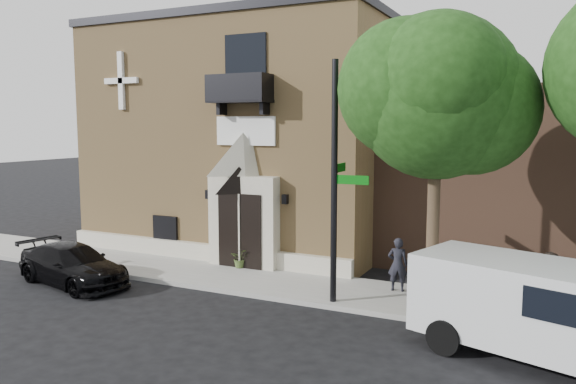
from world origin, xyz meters
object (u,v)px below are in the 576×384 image
object	(u,v)px
street_sign	(335,182)
fire_hydrant	(482,304)
cargo_van	(550,311)
dumpster	(479,292)
pedestrian_near	(398,264)
pedestrian_far	(550,285)
black_sedan	(73,265)

from	to	relation	value
street_sign	fire_hydrant	world-z (taller)	street_sign
cargo_van	street_sign	world-z (taller)	street_sign
cargo_van	dumpster	xyz separation A→B (m)	(-1.69, 2.09, -0.40)
pedestrian_near	pedestrian_far	bearing A→B (deg)	161.42
street_sign	fire_hydrant	distance (m)	4.95
fire_hydrant	pedestrian_far	distance (m)	1.80
street_sign	fire_hydrant	bearing A→B (deg)	1.36
black_sedan	cargo_van	xyz separation A→B (m)	(13.91, -0.11, 0.57)
cargo_van	fire_hydrant	world-z (taller)	cargo_van
dumpster	pedestrian_near	bearing A→B (deg)	148.18
black_sedan	pedestrian_near	bearing A→B (deg)	-58.66
pedestrian_near	pedestrian_far	distance (m)	4.20
black_sedan	pedestrian_near	size ratio (longest dim) A/B	2.73
dumpster	pedestrian_far	world-z (taller)	pedestrian_far
dumpster	pedestrian_far	distance (m)	1.79
black_sedan	street_sign	size ratio (longest dim) A/B	0.66
fire_hydrant	pedestrian_near	size ratio (longest dim) A/B	0.50
fire_hydrant	pedestrian_far	bearing A→B (deg)	26.98
street_sign	dumpster	distance (m)	4.73
black_sedan	fire_hydrant	world-z (taller)	black_sedan
black_sedan	fire_hydrant	bearing A→B (deg)	-69.09
street_sign	pedestrian_far	distance (m)	6.13
street_sign	dumpster	world-z (taller)	street_sign
black_sedan	cargo_van	world-z (taller)	cargo_van
pedestrian_far	street_sign	bearing A→B (deg)	80.14
black_sedan	fire_hydrant	size ratio (longest dim) A/B	5.43
cargo_van	pedestrian_near	world-z (taller)	cargo_van
fire_hydrant	pedestrian_near	distance (m)	3.02
dumpster	pedestrian_near	size ratio (longest dim) A/B	1.26
dumpster	fire_hydrant	bearing A→B (deg)	-51.93
street_sign	fire_hydrant	size ratio (longest dim) A/B	8.24
pedestrian_far	dumpster	bearing A→B (deg)	91.52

